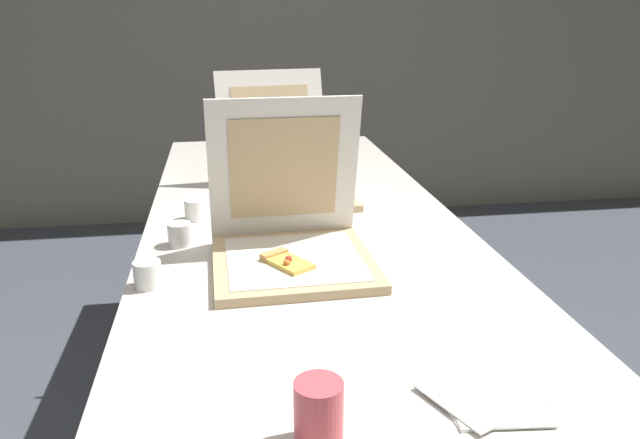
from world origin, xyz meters
name	(u,v)px	position (x,y,z in m)	size (l,w,h in m)	color
wall_back	(253,14)	(0.00, 2.97, 1.30)	(10.00, 0.10, 2.60)	gray
table	(304,235)	(0.00, 0.64, 0.71)	(0.90, 2.33, 0.76)	beige
pizza_box_front	(291,241)	(-0.07, 0.34, 0.81)	(0.38, 0.38, 0.39)	tan
pizza_box_middle	(285,179)	(-0.03, 0.90, 0.81)	(0.43, 0.52, 0.38)	tan
cup_white_near_center	(180,234)	(-0.34, 0.49, 0.79)	(0.06, 0.06, 0.06)	white
cup_white_mid	(195,210)	(-0.31, 0.69, 0.79)	(0.06, 0.06, 0.06)	white
cup_white_near_left	(148,274)	(-0.40, 0.25, 0.79)	(0.06, 0.06, 0.06)	white
cup_printed_front	(319,414)	(-0.11, -0.32, 0.81)	(0.07, 0.07, 0.10)	#D14C56
napkin_pile	(485,397)	(0.17, -0.26, 0.76)	(0.19, 0.19, 0.01)	white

